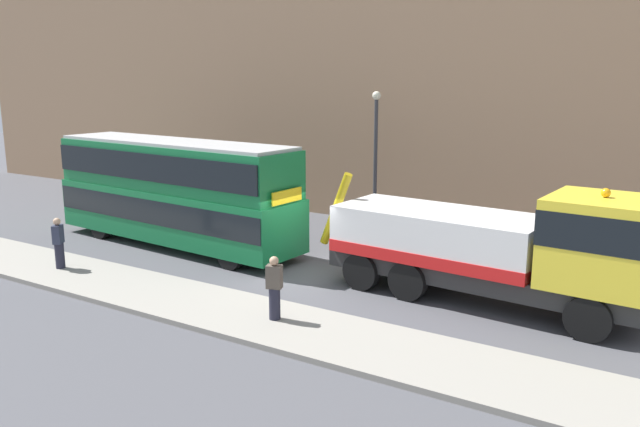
# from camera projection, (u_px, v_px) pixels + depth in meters

# --- Properties ---
(ground_plane) EXTENTS (120.00, 120.00, 0.00)m
(ground_plane) POSITION_uv_depth(u_px,v_px,m) (311.00, 275.00, 20.91)
(ground_plane) COLOR #4C4C51
(near_kerb) EXTENTS (60.00, 2.80, 0.15)m
(near_kerb) POSITION_uv_depth(u_px,v_px,m) (229.00, 312.00, 17.40)
(near_kerb) COLOR gray
(near_kerb) RESTS_ON ground_plane
(building_facade) EXTENTS (60.00, 1.50, 16.00)m
(building_facade) POSITION_uv_depth(u_px,v_px,m) (425.00, 36.00, 26.64)
(building_facade) COLOR #9E7A5B
(building_facade) RESTS_ON ground_plane
(recovery_tow_truck) EXTENTS (10.22, 3.27, 3.67)m
(recovery_tow_truck) POSITION_uv_depth(u_px,v_px,m) (497.00, 245.00, 17.82)
(recovery_tow_truck) COLOR #2D2D2D
(recovery_tow_truck) RESTS_ON ground_plane
(double_decker_bus) EXTENTS (11.17, 3.33, 4.06)m
(double_decker_bus) POSITION_uv_depth(u_px,v_px,m) (174.00, 189.00, 24.14)
(double_decker_bus) COLOR #146B38
(double_decker_bus) RESTS_ON ground_plane
(pedestrian_onlooker) EXTENTS (0.43, 0.48, 1.71)m
(pedestrian_onlooker) POSITION_uv_depth(u_px,v_px,m) (59.00, 244.00, 20.99)
(pedestrian_onlooker) COLOR #232333
(pedestrian_onlooker) RESTS_ON near_kerb
(pedestrian_bystander) EXTENTS (0.46, 0.38, 1.71)m
(pedestrian_bystander) POSITION_uv_depth(u_px,v_px,m) (274.00, 289.00, 16.53)
(pedestrian_bystander) COLOR #232333
(pedestrian_bystander) RESTS_ON near_kerb
(street_lamp) EXTENTS (0.36, 0.36, 5.83)m
(street_lamp) POSITION_uv_depth(u_px,v_px,m) (376.00, 149.00, 26.36)
(street_lamp) COLOR #38383D
(street_lamp) RESTS_ON ground_plane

